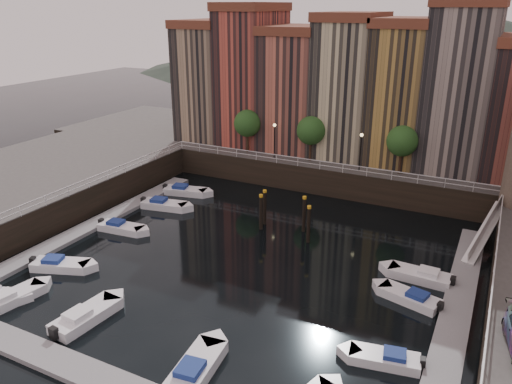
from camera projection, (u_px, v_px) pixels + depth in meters
The scene contains 23 objects.
ground at pixel (252, 256), 41.72m from camera, with size 200.00×200.00×0.00m, color black.
quay_far at pixel (346, 159), 62.89m from camera, with size 80.00×20.00×3.00m, color black.
quay_left at pixel (2, 193), 51.36m from camera, with size 20.00×36.00×3.00m, color black.
dock_left at pixel (97, 223), 47.67m from camera, with size 2.00×28.00×0.35m, color gray.
dock_right at pixel (456, 311), 33.97m from camera, with size 2.00×28.00×0.35m, color gray.
dock_near at pixel (111, 383), 27.46m from camera, with size 30.00×2.00×0.35m, color gray.
mountains at pixel (451, 53), 130.03m from camera, with size 145.00×100.00×18.00m.
far_terrace at pixel (374, 88), 56.07m from camera, with size 48.70×10.30×17.50m.
promenade_trees at pixel (317, 131), 55.15m from camera, with size 21.20×3.20×5.20m.
street_lamps at pixel (316, 140), 54.42m from camera, with size 10.36×0.36×4.18m.
railings at pixel (277, 195), 44.46m from camera, with size 36.08×34.04×0.52m.
gangway at pixel (486, 229), 42.16m from camera, with size 2.78×8.32×3.73m.
mooring_pilings at pixel (284, 215), 45.69m from camera, with size 5.50×2.29×3.78m.
boat_left_1 at pixel (60, 265), 39.58m from camera, with size 4.84×3.19×1.09m.
boat_left_2 at pixel (121, 227), 46.24m from camera, with size 4.70×2.10×1.06m.
boat_left_3 at pixel (164, 205), 51.42m from camera, with size 5.08×2.62×1.14m.
boat_left_4 at pixel (185, 191), 55.23m from camera, with size 5.10×2.79×1.14m.
boat_right_1 at pixel (386, 359), 29.14m from camera, with size 4.42×2.26×0.99m.
boat_right_2 at pixel (411, 298), 35.18m from camera, with size 4.65×2.73×1.04m.
boat_right_3 at pixel (421, 276), 37.95m from camera, with size 4.91×2.00×1.12m.
boat_near_0 at pixel (11, 298), 35.10m from camera, with size 2.41×4.79×1.07m.
boat_near_1 at pixel (85, 317), 32.97m from camera, with size 2.28×5.22×1.18m.
boat_near_2 at pixel (195, 370), 28.15m from camera, with size 2.47×5.35×1.21m.
Camera 1 is at (17.07, -32.99, 19.74)m, focal length 35.00 mm.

